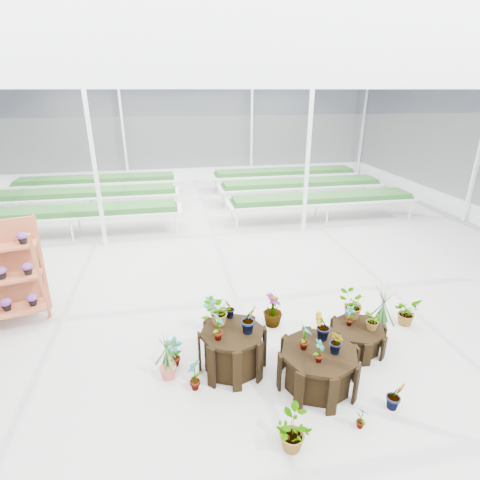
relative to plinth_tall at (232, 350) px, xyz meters
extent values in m
plane|color=gray|center=(0.24, 1.77, -0.36)|extent=(24.00, 24.00, 0.00)
cylinder|color=black|center=(0.00, 0.00, 0.00)|extent=(1.07, 1.07, 0.71)
cylinder|color=black|center=(1.20, -0.60, -0.04)|extent=(1.23, 1.23, 0.63)
cylinder|color=black|center=(2.20, 0.10, -0.15)|extent=(1.03, 1.03, 0.42)
imported|color=#265121|center=(-0.18, 0.20, 0.59)|extent=(0.55, 0.54, 0.46)
imported|color=#265121|center=(0.25, -0.07, 0.60)|extent=(0.33, 0.31, 0.48)
imported|color=#265121|center=(0.02, 0.36, 0.53)|extent=(0.22, 0.24, 0.35)
imported|color=#265121|center=(-0.24, -0.18, 0.59)|extent=(0.18, 0.25, 0.47)
imported|color=#265121|center=(0.99, -0.52, 0.49)|extent=(0.17, 0.25, 0.45)
imported|color=#265121|center=(1.40, -0.71, 0.47)|extent=(0.21, 0.25, 0.41)
imported|color=#265121|center=(1.32, -0.35, 0.51)|extent=(0.29, 0.25, 0.47)
imported|color=#265121|center=(1.09, -0.83, 0.46)|extent=(0.22, 0.24, 0.37)
imported|color=#265121|center=(2.07, 0.20, 0.25)|extent=(0.19, 0.23, 0.37)
imported|color=#265121|center=(2.40, 0.00, 0.24)|extent=(0.33, 0.37, 0.35)
imported|color=#265121|center=(2.20, 0.40, 0.32)|extent=(0.52, 0.47, 0.51)
imported|color=#265121|center=(-0.63, -0.35, -0.09)|extent=(0.28, 0.33, 0.53)
imported|color=#265121|center=(-0.92, 0.22, -0.09)|extent=(0.31, 0.24, 0.52)
imported|color=#265121|center=(0.47, -1.57, -0.09)|extent=(0.52, 0.57, 0.53)
imported|color=#265121|center=(1.49, -1.46, -0.17)|extent=(0.21, 0.23, 0.36)
imported|color=#265121|center=(2.11, -1.23, -0.13)|extent=(0.27, 0.23, 0.45)
imported|color=#265121|center=(3.47, 0.61, -0.10)|extent=(0.61, 0.60, 0.52)
imported|color=#265121|center=(2.42, 0.71, -0.09)|extent=(0.40, 0.40, 0.53)
imported|color=#265121|center=(0.95, 1.04, -0.03)|extent=(0.47, 0.47, 0.65)
imported|color=#265121|center=(-0.22, 1.09, -0.01)|extent=(0.43, 0.43, 0.68)
camera|label=1|loc=(-0.78, -4.80, 3.84)|focal=28.00mm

